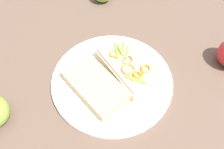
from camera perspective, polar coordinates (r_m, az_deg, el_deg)
The scene contains 4 objects.
ground_plane at distance 0.60m, azimuth -0.00°, elevation -1.76°, with size 2.00×2.00×0.00m, color brown.
plate at distance 0.60m, azimuth -0.00°, elevation -1.44°, with size 0.32×0.32×0.01m, color white.
sandwich at distance 0.60m, azimuth 4.10°, elevation 2.13°, with size 0.20×0.19×0.05m.
bread_slice_side at distance 0.57m, azimuth -4.27°, elevation -2.76°, with size 0.17×0.09×0.03m, color tan.
Camera 1 is at (0.33, 0.04, 0.50)m, focal length 36.12 mm.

